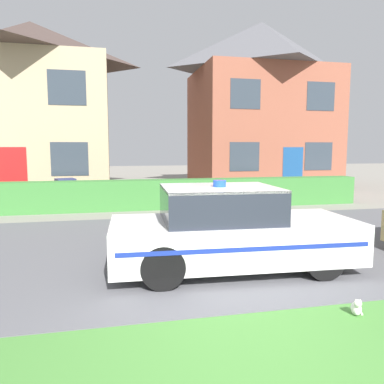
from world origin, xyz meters
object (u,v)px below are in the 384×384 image
(house_right, at_px, (260,105))
(wheelie_bin, at_px, (66,194))
(police_car, at_px, (230,230))
(house_left, at_px, (34,108))
(cat, at_px, (357,308))

(house_right, xyz_separation_m, wheelie_bin, (-9.24, -5.41, -3.78))
(wheelie_bin, bearing_deg, police_car, -85.96)
(house_left, bearing_deg, police_car, -67.17)
(police_car, distance_m, house_right, 14.47)
(house_left, distance_m, house_right, 11.08)
(police_car, relative_size, cat, 17.37)
(house_left, xyz_separation_m, house_right, (11.07, 0.18, 0.41))
(police_car, bearing_deg, house_left, 115.59)
(cat, xyz_separation_m, house_right, (4.78, 14.78, 4.21))
(cat, xyz_separation_m, wheelie_bin, (-4.46, 9.37, 0.43))
(cat, relative_size, wheelie_bin, 0.23)
(wheelie_bin, bearing_deg, house_right, 9.22)
(house_right, bearing_deg, house_left, -179.05)
(cat, bearing_deg, house_left, -131.55)
(police_car, bearing_deg, cat, -60.84)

